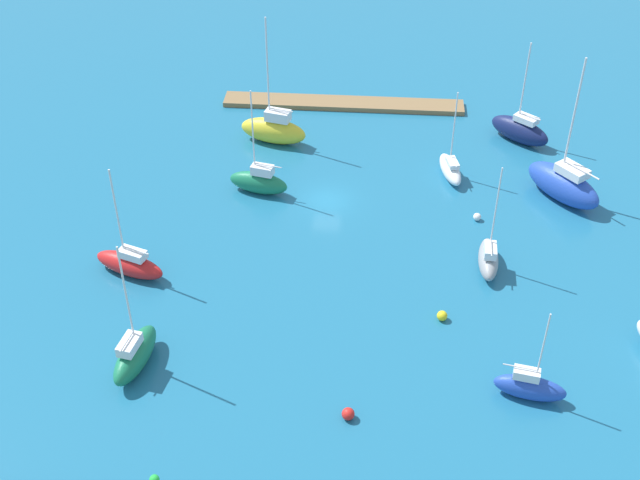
% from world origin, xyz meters
% --- Properties ---
extents(water, '(160.00, 160.00, 0.00)m').
position_xyz_m(water, '(0.00, 0.00, 0.00)').
color(water, '#1E668C').
rests_on(water, ground).
extents(pier_dock, '(25.41, 2.77, 0.51)m').
position_xyz_m(pier_dock, '(-0.50, -17.78, 0.25)').
color(pier_dock, olive).
rests_on(pier_dock, ground).
extents(sailboat_blue_center_basin, '(4.96, 2.32, 7.55)m').
position_xyz_m(sailboat_blue_center_basin, '(-15.02, 21.98, 0.99)').
color(sailboat_blue_center_basin, '#2347B2').
rests_on(sailboat_blue_center_basin, water).
extents(sailboat_white_outer_mooring, '(2.58, 5.28, 8.51)m').
position_xyz_m(sailboat_white_outer_mooring, '(-11.11, -4.75, 0.86)').
color(sailboat_white_outer_mooring, white).
rests_on(sailboat_white_outer_mooring, water).
extents(sailboat_green_inner_mooring, '(5.69, 2.92, 10.11)m').
position_xyz_m(sailboat_green_inner_mooring, '(6.18, -0.79, 1.17)').
color(sailboat_green_inner_mooring, '#19724C').
rests_on(sailboat_green_inner_mooring, water).
extents(sailboat_red_by_breakwater, '(6.30, 3.72, 9.68)m').
position_xyz_m(sailboat_red_by_breakwater, '(14.74, 11.42, 1.03)').
color(sailboat_red_by_breakwater, red).
rests_on(sailboat_red_by_breakwater, water).
extents(sailboat_navy_lone_south, '(6.21, 5.60, 10.28)m').
position_xyz_m(sailboat_navy_lone_south, '(-18.21, -11.74, 1.29)').
color(sailboat_navy_lone_south, '#141E4C').
rests_on(sailboat_navy_lone_south, water).
extents(sailboat_yellow_along_channel, '(7.00, 3.73, 12.87)m').
position_xyz_m(sailboat_yellow_along_channel, '(5.93, -9.67, 1.46)').
color(sailboat_yellow_along_channel, yellow).
rests_on(sailboat_yellow_along_channel, water).
extents(sailboat_gray_lone_north, '(1.84, 5.12, 9.30)m').
position_xyz_m(sailboat_gray_lone_north, '(-13.46, 8.52, 1.01)').
color(sailboat_gray_lone_north, gray).
rests_on(sailboat_gray_lone_north, water).
extents(sailboat_blue_far_south, '(7.06, 7.61, 13.42)m').
position_xyz_m(sailboat_blue_far_south, '(-20.84, -1.87, 1.58)').
color(sailboat_blue_far_south, '#2347B2').
rests_on(sailboat_blue_far_south, water).
extents(sailboat_green_far_north, '(2.82, 5.88, 10.30)m').
position_xyz_m(sailboat_green_far_north, '(11.73, 21.26, 1.20)').
color(sailboat_green_far_north, '#19724C').
rests_on(sailboat_green_far_north, water).
extents(mooring_buoy_red, '(0.85, 0.85, 0.85)m').
position_xyz_m(mooring_buoy_red, '(-3.15, 24.76, 0.42)').
color(mooring_buoy_red, red).
rests_on(mooring_buoy_red, water).
extents(mooring_buoy_yellow, '(0.78, 0.78, 0.78)m').
position_xyz_m(mooring_buoy_yellow, '(-9.60, 14.87, 0.39)').
color(mooring_buoy_yellow, yellow).
rests_on(mooring_buoy_yellow, water).
extents(mooring_buoy_white, '(0.68, 0.68, 0.68)m').
position_xyz_m(mooring_buoy_white, '(-13.13, 2.01, 0.34)').
color(mooring_buoy_white, white).
rests_on(mooring_buoy_white, water).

